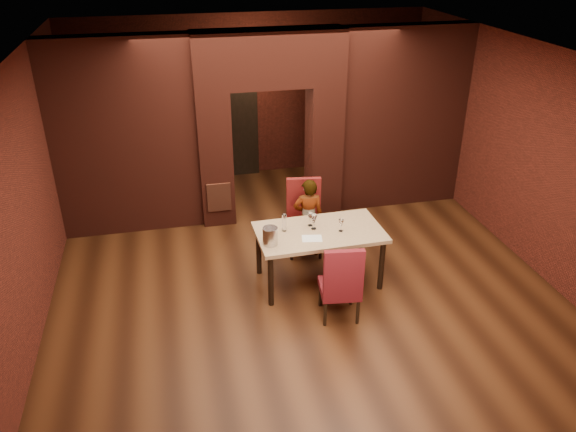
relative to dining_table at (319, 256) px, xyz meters
name	(u,v)px	position (x,y,z in m)	size (l,w,h in m)	color
floor	(297,272)	(-0.25, 0.28, -0.41)	(8.00, 8.00, 0.00)	#452311
ceiling	(299,54)	(-0.25, 0.28, 2.79)	(7.00, 8.00, 0.04)	silver
wall_back	(251,97)	(-0.25, 4.28, 1.19)	(7.00, 0.04, 3.20)	maroon
wall_front	(424,377)	(-0.25, -3.72, 1.19)	(7.00, 0.04, 3.20)	maroon
wall_left	(26,198)	(-3.75, 0.28, 1.19)	(0.04, 8.00, 3.20)	maroon
wall_right	(526,153)	(3.25, 0.28, 1.19)	(0.04, 8.00, 3.20)	maroon
pillar_left	(215,158)	(-1.20, 2.28, 0.74)	(0.55, 0.55, 2.30)	maroon
pillar_right	(324,149)	(0.70, 2.28, 0.74)	(0.55, 0.55, 2.30)	maroon
lintel	(269,58)	(-0.25, 2.28, 2.34)	(2.45, 0.55, 0.90)	maroon
wing_wall_left	(125,139)	(-2.61, 2.28, 1.19)	(2.27, 0.35, 3.20)	maroon
wing_wall_right	(402,119)	(2.12, 2.28, 1.19)	(2.27, 0.35, 3.20)	maroon
vent_panel	(219,197)	(-1.20, 1.98, 0.14)	(0.40, 0.03, 0.50)	#A54C30
rear_door	(232,126)	(-0.65, 4.22, 0.64)	(0.90, 0.08, 2.10)	black
rear_door_frame	(233,126)	(-0.65, 4.18, 0.64)	(1.02, 0.04, 2.22)	black
dining_table	(319,256)	(0.00, 0.00, 0.00)	(1.77, 0.99, 0.83)	tan
chair_far	(305,219)	(0.00, 0.84, 0.17)	(0.53, 0.53, 1.18)	maroon
chair_near	(340,279)	(0.05, -0.84, 0.14)	(0.51, 0.51, 1.11)	maroon
person_seated	(308,218)	(0.04, 0.77, 0.23)	(0.47, 0.31, 1.28)	white
wine_glass_a	(310,219)	(-0.09, 0.18, 0.51)	(0.08, 0.08, 0.20)	white
wine_glass_b	(314,222)	(-0.07, 0.07, 0.52)	(0.09, 0.09, 0.22)	white
wine_glass_c	(341,225)	(0.29, -0.08, 0.51)	(0.08, 0.08, 0.18)	white
tasting_sheet	(312,238)	(-0.16, -0.19, 0.42)	(0.27, 0.20, 0.00)	white
wine_bucket	(270,236)	(-0.74, -0.22, 0.54)	(0.20, 0.20, 0.25)	#ABABB2
water_bottle	(284,222)	(-0.48, 0.11, 0.55)	(0.06, 0.06, 0.27)	white
potted_plant	(356,228)	(0.93, 1.06, -0.21)	(0.36, 0.31, 0.40)	#326722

